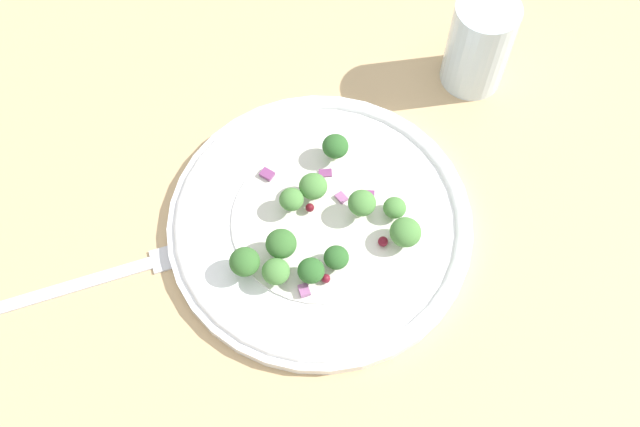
{
  "coord_description": "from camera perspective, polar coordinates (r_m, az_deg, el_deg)",
  "views": [
    {
      "loc": [
        31.65,
        -5.78,
        64.59
      ],
      "look_at": [
        1.15,
        2.26,
        2.7
      ],
      "focal_mm": 42.07,
      "sensor_mm": 36.0,
      "label": 1
    }
  ],
  "objects": [
    {
      "name": "ground_plane",
      "position": [
        0.73,
        -1.95,
        -0.95
      ],
      "size": [
        180.0,
        180.0,
        2.0
      ],
      "primitive_type": "cube",
      "color": "tan"
    },
    {
      "name": "plate",
      "position": [
        0.71,
        -0.0,
        -0.67
      ],
      "size": [
        28.96,
        28.96,
        1.7
      ],
      "color": "white",
      "rests_on": "ground_plane"
    },
    {
      "name": "dressing_pool",
      "position": [
        0.71,
        -0.0,
        -0.52
      ],
      "size": [
        16.8,
        16.8,
        0.2
      ],
      "primitive_type": "cylinder",
      "color": "white",
      "rests_on": "plate"
    },
    {
      "name": "broccoli_floret_0",
      "position": [
        0.7,
        5.69,
        0.42
      ],
      "size": [
        2.17,
        2.17,
        2.19
      ],
      "color": "#ADD18E",
      "rests_on": "plate"
    },
    {
      "name": "broccoli_floret_1",
      "position": [
        0.67,
        -0.56,
        -4.36
      ],
      "size": [
        2.45,
        2.45,
        2.48
      ],
      "color": "#ADD18E",
      "rests_on": "plate"
    },
    {
      "name": "broccoli_floret_2",
      "position": [
        0.72,
        1.18,
        5.11
      ],
      "size": [
        2.57,
        2.57,
        2.6
      ],
      "color": "#ADD18E",
      "rests_on": "plate"
    },
    {
      "name": "broccoli_floret_3",
      "position": [
        0.68,
        1.25,
        -3.39
      ],
      "size": [
        2.31,
        2.31,
        2.34
      ],
      "color": "#9EC684",
      "rests_on": "plate"
    },
    {
      "name": "broccoli_floret_4",
      "position": [
        0.7,
        -2.15,
        1.06
      ],
      "size": [
        2.31,
        2.31,
        2.34
      ],
      "color": "#ADD18E",
      "rests_on": "plate"
    },
    {
      "name": "broccoli_floret_5",
      "position": [
        0.7,
        -0.53,
        2.06
      ],
      "size": [
        2.68,
        2.68,
        2.71
      ],
      "color": "#ADD18E",
      "rests_on": "plate"
    },
    {
      "name": "broccoli_floret_6",
      "position": [
        0.67,
        -2.97,
        -2.33
      ],
      "size": [
        2.83,
        2.83,
        2.86
      ],
      "color": "#9EC684",
      "rests_on": "plate"
    },
    {
      "name": "broccoli_floret_7",
      "position": [
        0.67,
        -5.75,
        -3.7
      ],
      "size": [
        2.78,
        2.78,
        2.81
      ],
      "color": "#ADD18E",
      "rests_on": "plate"
    },
    {
      "name": "broccoli_floret_8",
      "position": [
        0.67,
        -3.37,
        -4.45
      ],
      "size": [
        2.53,
        2.53,
        2.56
      ],
      "color": "#9EC684",
      "rests_on": "plate"
    },
    {
      "name": "broccoli_floret_9",
      "position": [
        0.69,
        6.51,
        -1.46
      ],
      "size": [
        2.91,
        2.91,
        2.95
      ],
      "color": "#ADD18E",
      "rests_on": "plate"
    },
    {
      "name": "broccoli_floret_10",
      "position": [
        0.69,
        3.21,
        0.78
      ],
      "size": [
        2.63,
        2.63,
        2.66
      ],
      "color": "#ADD18E",
      "rests_on": "plate"
    },
    {
      "name": "cranberry_0",
      "position": [
        0.69,
        4.82,
        -2.14
      ],
      "size": [
        0.96,
        0.96,
        0.96
      ],
      "primitive_type": "sphere",
      "color": "maroon",
      "rests_on": "plate"
    },
    {
      "name": "cranberry_1",
      "position": [
        0.68,
        0.44,
        -4.97
      ],
      "size": [
        0.84,
        0.84,
        0.84
      ],
      "primitive_type": "sphere",
      "color": "maroon",
      "rests_on": "plate"
    },
    {
      "name": "cranberry_2",
      "position": [
        0.68,
        -2.87,
        -4.47
      ],
      "size": [
        0.86,
        0.86,
        0.86
      ],
      "primitive_type": "sphere",
      "color": "#4C0A14",
      "rests_on": "plate"
    },
    {
      "name": "cranberry_3",
      "position": [
        0.71,
        -0.86,
        0.72
      ],
      "size": [
        0.84,
        0.84,
        0.84
      ],
      "primitive_type": "sphere",
      "color": "maroon",
      "rests_on": "plate"
    },
    {
      "name": "onion_bit_0",
      "position": [
        0.73,
        -4.04,
        3.0
      ],
      "size": [
        1.57,
        1.55,
        0.44
      ],
      "primitive_type": "cube",
      "rotation": [
        0.0,
        0.0,
        2.32
      ],
      "color": "#843D75",
      "rests_on": "plate"
    },
    {
      "name": "onion_bit_1",
      "position": [
        0.72,
        1.64,
        1.21
      ],
      "size": [
        1.31,
        1.19,
        0.41
      ],
      "primitive_type": "cube",
      "rotation": [
        0.0,
        0.0,
        2.0
      ],
      "color": "#A35B93",
      "rests_on": "plate"
    },
    {
      "name": "onion_bit_2",
      "position": [
        0.71,
        3.9,
        1.13
      ],
      "size": [
        1.21,
        1.13,
        0.35
      ],
      "primitive_type": "cube",
      "rotation": [
        0.0,
        0.0,
        2.82
      ],
      "color": "#843D75",
      "rests_on": "plate"
    },
    {
      "name": "onion_bit_3",
      "position": [
        0.73,
        0.42,
        3.07
      ],
      "size": [
        1.02,
        1.38,
        0.35
      ],
      "primitive_type": "cube",
      "rotation": [
        0.0,
        0.0,
        2.97
      ],
      "color": "#843D75",
      "rests_on": "plate"
    },
    {
      "name": "onion_bit_4",
      "position": [
        0.67,
        -1.22,
        -5.86
      ],
      "size": [
        1.15,
        0.98,
        0.58
      ],
      "primitive_type": "cube",
      "rotation": [
        0.0,
        0.0,
        0.07
      ],
      "color": "#A35B93",
      "rests_on": "plate"
    },
    {
      "name": "fork",
      "position": [
        0.72,
        -16.13,
        -4.62
      ],
      "size": [
        3.02,
        18.68,
        0.5
      ],
      "color": "silver",
      "rests_on": "ground_plane"
    },
    {
      "name": "water_glass",
      "position": [
        0.79,
        12.0,
        12.47
      ],
      "size": [
        6.45,
        6.45,
        10.44
      ],
      "primitive_type": "cylinder",
      "color": "silver",
      "rests_on": "ground_plane"
    }
  ]
}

